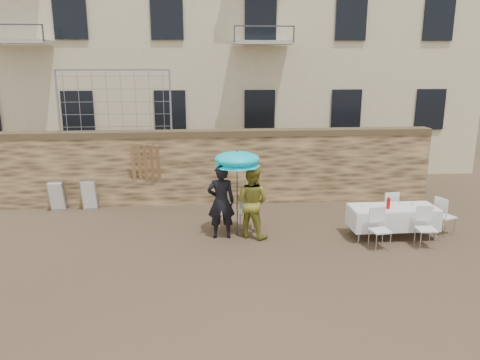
{
  "coord_description": "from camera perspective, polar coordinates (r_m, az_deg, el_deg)",
  "views": [
    {
      "loc": [
        -0.54,
        -8.89,
        4.22
      ],
      "look_at": [
        0.4,
        2.2,
        1.4
      ],
      "focal_mm": 35.0,
      "sensor_mm": 36.0,
      "label": 1
    }
  ],
  "objects": [
    {
      "name": "chain_link_fence",
      "position": [
        14.15,
        -15.04,
        9.2
      ],
      "size": [
        3.2,
        0.06,
        1.8
      ],
      "primitive_type": null,
      "color": "gray",
      "rests_on": "stone_wall"
    },
    {
      "name": "soda_bottle",
      "position": [
        11.81,
        17.63,
        -2.77
      ],
      "size": [
        0.09,
        0.09,
        0.26
      ],
      "primitive_type": "cylinder",
      "color": "red",
      "rests_on": "banquet_table"
    },
    {
      "name": "table_chair_back",
      "position": [
        12.92,
        17.56,
        -3.3
      ],
      "size": [
        0.52,
        0.52,
        0.96
      ],
      "primitive_type": null,
      "rotation": [
        0.0,
        0.0,
        3.24
      ],
      "color": "white",
      "rests_on": "ground"
    },
    {
      "name": "table_chair_front_left",
      "position": [
        11.27,
        16.72,
        -5.8
      ],
      "size": [
        0.55,
        0.55,
        0.96
      ],
      "primitive_type": null,
      "rotation": [
        0.0,
        0.0,
        0.16
      ],
      "color": "white",
      "rests_on": "ground"
    },
    {
      "name": "banquet_table",
      "position": [
        12.07,
        18.18,
        -3.32
      ],
      "size": [
        2.1,
        0.85,
        0.78
      ],
      "color": "white",
      "rests_on": "ground"
    },
    {
      "name": "woman_dress",
      "position": [
        11.44,
        1.44,
        -2.68
      ],
      "size": [
        1.1,
        1.04,
        1.79
      ],
      "primitive_type": "imported",
      "rotation": [
        0.0,
        0.0,
        2.59
      ],
      "color": "gold",
      "rests_on": "ground"
    },
    {
      "name": "ground",
      "position": [
        9.86,
        -1.26,
        -11.13
      ],
      "size": [
        80.0,
        80.0,
        0.0
      ],
      "primitive_type": "plane",
      "color": "brown",
      "rests_on": "ground"
    },
    {
      "name": "wood_planks",
      "position": [
        14.08,
        -11.54,
        0.7
      ],
      "size": [
        0.7,
        0.2,
        2.0
      ],
      "primitive_type": null,
      "color": "#A37749",
      "rests_on": "ground"
    },
    {
      "name": "table_chair_front_right",
      "position": [
        11.71,
        21.76,
        -5.47
      ],
      "size": [
        0.51,
        0.51,
        0.96
      ],
      "primitive_type": null,
      "rotation": [
        0.0,
        0.0,
        -0.06
      ],
      "color": "white",
      "rests_on": "ground"
    },
    {
      "name": "chair_stack_left",
      "position": [
        14.65,
        -21.23,
        -1.65
      ],
      "size": [
        0.46,
        0.4,
        0.92
      ],
      "primitive_type": null,
      "color": "white",
      "rests_on": "ground"
    },
    {
      "name": "stone_wall",
      "position": [
        14.25,
        -2.56,
        1.55
      ],
      "size": [
        13.0,
        0.5,
        2.2
      ],
      "primitive_type": "cube",
      "color": "olive",
      "rests_on": "ground"
    },
    {
      "name": "umbrella",
      "position": [
        11.26,
        -0.36,
        2.25
      ],
      "size": [
        1.15,
        1.15,
        2.0
      ],
      "color": "#3F3F44",
      "rests_on": "ground"
    },
    {
      "name": "couple_chair_right",
      "position": [
        12.08,
        0.9,
        -3.82
      ],
      "size": [
        0.53,
        0.53,
        0.96
      ],
      "primitive_type": null,
      "rotation": [
        0.0,
        0.0,
        3.04
      ],
      "color": "white",
      "rests_on": "ground"
    },
    {
      "name": "couple_chair_left",
      "position": [
        12.03,
        -2.42,
        -3.91
      ],
      "size": [
        0.68,
        0.68,
        0.96
      ],
      "primitive_type": null,
      "rotation": [
        0.0,
        0.0,
        3.83
      ],
      "color": "white",
      "rests_on": "ground"
    },
    {
      "name": "chair_stack_right",
      "position": [
        14.42,
        -17.79,
        -1.6
      ],
      "size": [
        0.46,
        0.32,
        0.92
      ],
      "primitive_type": null,
      "color": "white",
      "rests_on": "ground"
    },
    {
      "name": "table_chair_side",
      "position": [
        12.83,
        23.7,
        -3.97
      ],
      "size": [
        0.62,
        0.62,
        0.96
      ],
      "primitive_type": null,
      "rotation": [
        0.0,
        0.0,
        1.94
      ],
      "color": "white",
      "rests_on": "ground"
    },
    {
      "name": "man_suit",
      "position": [
        11.38,
        -2.32,
        -2.67
      ],
      "size": [
        0.68,
        0.45,
        1.84
      ],
      "primitive_type": "imported",
      "rotation": [
        0.0,
        0.0,
        3.16
      ],
      "color": "black",
      "rests_on": "ground"
    }
  ]
}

